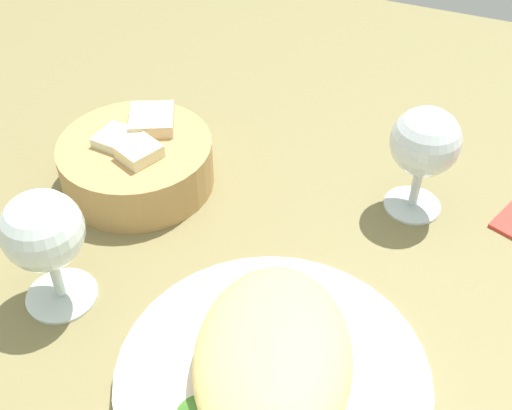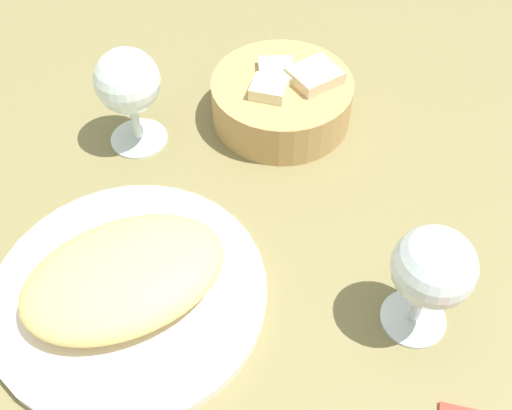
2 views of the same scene
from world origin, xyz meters
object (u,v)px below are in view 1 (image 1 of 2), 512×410
bread_basket (138,161)px  wine_glass_near (425,146)px  plate (273,377)px  wine_glass_far (44,235)px

bread_basket → wine_glass_near: size_ratio=1.36×
plate → bread_basket: bread_basket is taller
plate → wine_glass_near: size_ratio=2.14×
bread_basket → wine_glass_near: bearing=-75.5°
bread_basket → wine_glass_near: 31.00cm
plate → bread_basket: bearing=51.3°
bread_basket → wine_glass_near: wine_glass_near is taller
bread_basket → wine_glass_far: wine_glass_far is taller
bread_basket → wine_glass_far: 18.57cm
plate → wine_glass_near: wine_glass_near is taller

